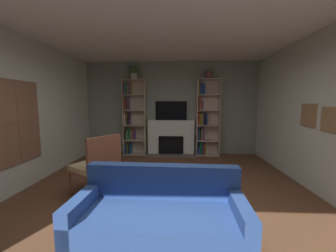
{
  "coord_description": "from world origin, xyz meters",
  "views": [
    {
      "loc": [
        0.21,
        -2.92,
        1.58
      ],
      "look_at": [
        0.0,
        1.32,
        1.09
      ],
      "focal_mm": 21.66,
      "sensor_mm": 36.0,
      "label": 1
    }
  ],
  "objects_px": {
    "vase_with_flowers": "(209,75)",
    "fireplace": "(171,136)",
    "bookshelf_right": "(205,120)",
    "potted_plant": "(134,72)",
    "couch": "(160,221)",
    "armchair": "(98,164)",
    "tv": "(171,111)",
    "bookshelf_left": "(132,118)"
  },
  "relations": [
    {
      "from": "armchair",
      "to": "bookshelf_right",
      "type": "bearing_deg",
      "value": 52.3
    },
    {
      "from": "bookshelf_left",
      "to": "vase_with_flowers",
      "type": "height_order",
      "value": "vase_with_flowers"
    },
    {
      "from": "bookshelf_left",
      "to": "bookshelf_right",
      "type": "height_order",
      "value": "same"
    },
    {
      "from": "tv",
      "to": "bookshelf_right",
      "type": "bearing_deg",
      "value": -5.03
    },
    {
      "from": "potted_plant",
      "to": "armchair",
      "type": "relative_size",
      "value": 0.39
    },
    {
      "from": "fireplace",
      "to": "armchair",
      "type": "bearing_deg",
      "value": -112.32
    },
    {
      "from": "couch",
      "to": "armchair",
      "type": "relative_size",
      "value": 1.79
    },
    {
      "from": "bookshelf_left",
      "to": "couch",
      "type": "xyz_separation_m",
      "value": [
        1.2,
        -4.0,
        -0.82
      ]
    },
    {
      "from": "tv",
      "to": "armchair",
      "type": "height_order",
      "value": "tv"
    },
    {
      "from": "tv",
      "to": "couch",
      "type": "xyz_separation_m",
      "value": [
        0.01,
        -4.09,
        -1.06
      ]
    },
    {
      "from": "tv",
      "to": "vase_with_flowers",
      "type": "bearing_deg",
      "value": -6.26
    },
    {
      "from": "armchair",
      "to": "couch",
      "type": "bearing_deg",
      "value": -45.7
    },
    {
      "from": "vase_with_flowers",
      "to": "armchair",
      "type": "xyz_separation_m",
      "value": [
        -2.25,
        -2.78,
        -1.85
      ]
    },
    {
      "from": "bookshelf_right",
      "to": "potted_plant",
      "type": "xyz_separation_m",
      "value": [
        -2.11,
        -0.03,
        1.43
      ]
    },
    {
      "from": "tv",
      "to": "potted_plant",
      "type": "bearing_deg",
      "value": -173.77
    },
    {
      "from": "potted_plant",
      "to": "couch",
      "type": "distance_m",
      "value": 4.68
    },
    {
      "from": "bookshelf_right",
      "to": "armchair",
      "type": "xyz_separation_m",
      "value": [
        -2.17,
        -2.81,
        -0.52
      ]
    },
    {
      "from": "vase_with_flowers",
      "to": "bookshelf_right",
      "type": "bearing_deg",
      "value": 159.46
    },
    {
      "from": "bookshelf_right",
      "to": "armchair",
      "type": "height_order",
      "value": "bookshelf_right"
    },
    {
      "from": "vase_with_flowers",
      "to": "armchair",
      "type": "distance_m",
      "value": 4.03
    },
    {
      "from": "potted_plant",
      "to": "vase_with_flowers",
      "type": "relative_size",
      "value": 0.97
    },
    {
      "from": "fireplace",
      "to": "couch",
      "type": "relative_size",
      "value": 0.8
    },
    {
      "from": "bookshelf_left",
      "to": "tv",
      "type": "bearing_deg",
      "value": 4.36
    },
    {
      "from": "fireplace",
      "to": "couch",
      "type": "distance_m",
      "value": 4.02
    },
    {
      "from": "fireplace",
      "to": "bookshelf_left",
      "type": "bearing_deg",
      "value": -179.75
    },
    {
      "from": "fireplace",
      "to": "tv",
      "type": "xyz_separation_m",
      "value": [
        0.0,
        0.09,
        0.78
      ]
    },
    {
      "from": "fireplace",
      "to": "vase_with_flowers",
      "type": "xyz_separation_m",
      "value": [
        1.1,
        -0.04,
        1.84
      ]
    },
    {
      "from": "tv",
      "to": "vase_with_flowers",
      "type": "height_order",
      "value": "vase_with_flowers"
    },
    {
      "from": "vase_with_flowers",
      "to": "armchair",
      "type": "bearing_deg",
      "value": -129.06
    },
    {
      "from": "vase_with_flowers",
      "to": "fireplace",
      "type": "bearing_deg",
      "value": 178.16
    },
    {
      "from": "couch",
      "to": "bookshelf_left",
      "type": "bearing_deg",
      "value": 106.64
    },
    {
      "from": "fireplace",
      "to": "armchair",
      "type": "distance_m",
      "value": 3.04
    },
    {
      "from": "fireplace",
      "to": "vase_with_flowers",
      "type": "distance_m",
      "value": 2.14
    },
    {
      "from": "bookshelf_right",
      "to": "couch",
      "type": "distance_m",
      "value": 4.2
    },
    {
      "from": "vase_with_flowers",
      "to": "couch",
      "type": "distance_m",
      "value": 4.63
    },
    {
      "from": "tv",
      "to": "bookshelf_right",
      "type": "distance_m",
      "value": 1.06
    },
    {
      "from": "fireplace",
      "to": "bookshelf_right",
      "type": "height_order",
      "value": "bookshelf_right"
    },
    {
      "from": "vase_with_flowers",
      "to": "armchair",
      "type": "height_order",
      "value": "vase_with_flowers"
    },
    {
      "from": "tv",
      "to": "bookshelf_right",
      "type": "xyz_separation_m",
      "value": [
        1.02,
        -0.09,
        -0.27
      ]
    },
    {
      "from": "vase_with_flowers",
      "to": "couch",
      "type": "relative_size",
      "value": 0.23
    },
    {
      "from": "bookshelf_right",
      "to": "couch",
      "type": "relative_size",
      "value": 1.22
    },
    {
      "from": "fireplace",
      "to": "tv",
      "type": "bearing_deg",
      "value": 90.0
    }
  ]
}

